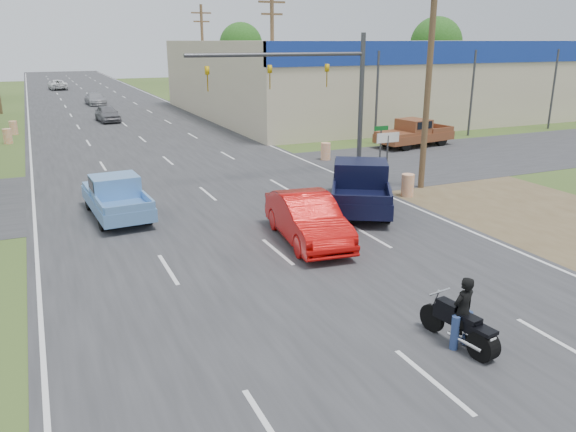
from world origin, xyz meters
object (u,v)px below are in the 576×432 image
motorcycle (463,328)px  brown_pickup (413,133)px  distant_car_silver (95,99)px  blue_pickup (116,196)px  navy_pickup (360,184)px  distant_car_grey (107,114)px  rider (463,315)px  red_convertible (308,219)px  distant_car_white (58,85)px

motorcycle → brown_pickup: 25.48m
motorcycle → distant_car_silver: 55.55m
blue_pickup → navy_pickup: (9.35, -2.92, 0.17)m
motorcycle → distant_car_grey: size_ratio=0.55×
rider → blue_pickup: (-5.62, 13.42, 0.02)m
blue_pickup → red_convertible: bearing=-49.5°
navy_pickup → distant_car_white: size_ratio=1.29×
rider → navy_pickup: (3.73, 10.51, 0.19)m
distant_car_silver → blue_pickup: bearing=-98.9°
rider → distant_car_silver: (-1.92, 55.46, -0.17)m
motorcycle → distant_car_white: 78.11m
red_convertible → brown_pickup: 19.58m
brown_pickup → distant_car_grey: 26.18m
brown_pickup → distant_car_grey: bearing=30.3°
motorcycle → brown_pickup: size_ratio=0.39×
navy_pickup → distant_car_silver: 45.31m
motorcycle → blue_pickup: 14.61m
motorcycle → distant_car_grey: bearing=85.3°
distant_car_grey → navy_pickup: bearing=-83.7°
rider → distant_car_silver: rider is taller
motorcycle → brown_pickup: brown_pickup is taller
red_convertible → brown_pickup: (14.23, 13.45, 0.09)m
blue_pickup → distant_car_silver: (3.70, 42.03, -0.19)m
red_convertible → distant_car_silver: bearing=99.0°
red_convertible → brown_pickup: bearing=50.2°
motorcycle → blue_pickup: size_ratio=0.43×
distant_car_grey → distant_car_white: size_ratio=0.82×
rider → brown_pickup: bearing=-131.9°
rider → navy_pickup: 11.15m
distant_car_grey → distant_car_white: distant_car_grey is taller
red_convertible → rider: bearing=-82.7°
rider → navy_pickup: size_ratio=0.26×
rider → brown_pickup: 25.44m
navy_pickup → distant_car_grey: bearing=131.6°
distant_car_grey → red_convertible: bearing=-91.0°
navy_pickup → distant_car_grey: size_ratio=1.57×
rider → blue_pickup: size_ratio=0.32×
red_convertible → rider: size_ratio=3.08×
red_convertible → blue_pickup: blue_pickup is taller
red_convertible → distant_car_silver: (-1.85, 47.78, -0.18)m
blue_pickup → brown_pickup: (19.78, 7.71, 0.07)m
motorcycle → distant_car_grey: (-2.44, 41.43, 0.19)m
blue_pickup → motorcycle: bearing=-70.8°
rider → blue_pickup: blue_pickup is taller
motorcycle → distant_car_white: bearing=85.3°
motorcycle → blue_pickup: (-5.62, 13.48, 0.34)m
distant_car_silver → distant_car_grey: bearing=-95.9°
blue_pickup → distant_car_white: 64.50m
rider → distant_car_white: (-4.58, 77.92, -0.13)m
navy_pickup → brown_pickup: 14.88m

